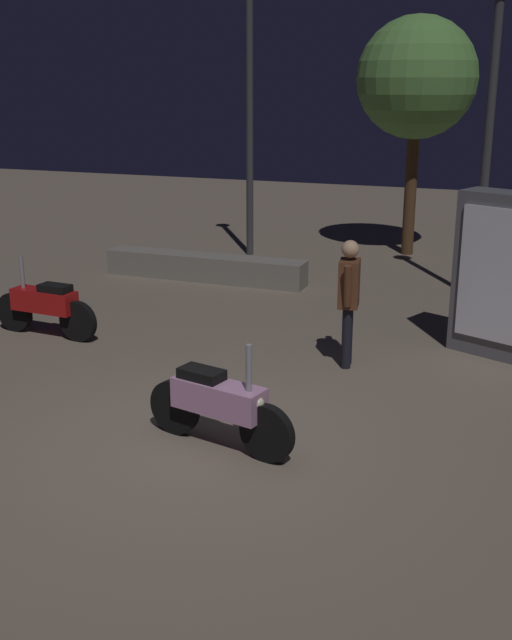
{
  "coord_description": "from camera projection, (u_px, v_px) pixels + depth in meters",
  "views": [
    {
      "loc": [
        3.06,
        -6.28,
        3.41
      ],
      "look_at": [
        0.26,
        1.04,
        1.0
      ],
      "focal_mm": 43.77,
      "sensor_mm": 36.0,
      "label": 1
    }
  ],
  "objects": [
    {
      "name": "streetlamp_far",
      "position": [
        491.0,
        100.0,
        11.87
      ],
      "size": [
        0.36,
        0.36,
        4.92
      ],
      "color": "#38383D",
      "rests_on": "ground_plane"
    },
    {
      "name": "motorcycle_pink_foreground",
      "position": [
        218.0,
        404.0,
        7.48
      ],
      "size": [
        1.64,
        0.5,
        1.11
      ],
      "rotation": [
        0.0,
        0.0,
        -0.22
      ],
      "color": "black",
      "rests_on": "ground_plane"
    },
    {
      "name": "person_bystander_far",
      "position": [
        349.0,
        293.0,
        9.48
      ],
      "size": [
        0.3,
        0.66,
        1.59
      ],
      "rotation": [
        0.0,
        0.0,
        0.16
      ],
      "color": "black",
      "rests_on": "ground_plane"
    },
    {
      "name": "tree_center_bg",
      "position": [
        417.0,
        79.0,
        15.05
      ],
      "size": [
        2.33,
        2.33,
        4.64
      ],
      "color": "#4C331E",
      "rests_on": "ground_plane"
    },
    {
      "name": "ground_plane",
      "position": [
        193.0,
        443.0,
        7.66
      ],
      "size": [
        40.0,
        40.0,
        0.0
      ],
      "primitive_type": "plane",
      "color": "#756656"
    },
    {
      "name": "planter_wall_low",
      "position": [
        205.0,
        267.0,
        13.9
      ],
      "size": [
        3.71,
        0.5,
        0.45
      ],
      "color": "gray",
      "rests_on": "ground_plane"
    },
    {
      "name": "motorcycle_red_parked_left",
      "position": [
        45.0,
        306.0,
        10.76
      ],
      "size": [
        1.66,
        0.36,
        1.11
      ],
      "rotation": [
        0.0,
        0.0,
        3.08
      ],
      "color": "black",
      "rests_on": "ground_plane"
    },
    {
      "name": "streetlamp_near",
      "position": [
        250.0,
        81.0,
        15.01
      ],
      "size": [
        0.36,
        0.36,
        5.43
      ],
      "color": "#38383D",
      "rests_on": "ground_plane"
    }
  ]
}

